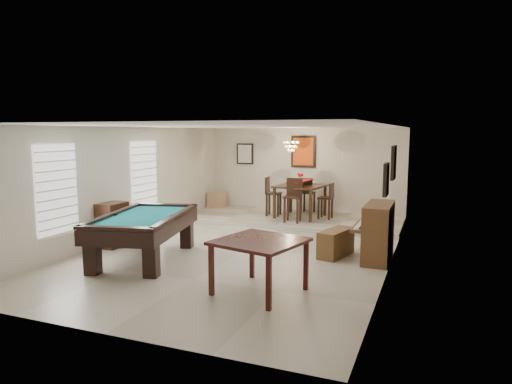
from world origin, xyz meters
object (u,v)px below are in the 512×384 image
Objects in this scene: upright_piano at (372,231)px; dining_chair_south at (293,201)px; dining_chair_west at (274,196)px; dining_chair_east at (326,201)px; dining_table at (300,199)px; dining_chair_north at (308,195)px; corner_bench at (216,200)px; flower_vase at (300,177)px; piano_bench at (336,243)px; square_table at (259,266)px; pool_table at (144,238)px; apothecary_chest at (113,225)px; chandelier at (291,142)px.

dining_chair_south reaches higher than upright_piano.
dining_chair_east is (1.48, 0.07, -0.05)m from dining_chair_west.
dining_chair_west reaches higher than dining_table.
dining_chair_north reaches higher than corner_bench.
flower_vase is at bearing 91.03° from dining_chair_north.
dining_chair_north is (0.02, 0.72, 0.01)m from dining_table.
piano_bench is 0.98× the size of dining_chair_east.
upright_piano is at bearing 3.20° from piano_bench.
dining_chair_west is at bearing 107.32° from square_table.
dining_chair_south is 1.16× the size of dining_chair_east.
dining_chair_north reaches higher than square_table.
corner_bench is at bearing 166.67° from flower_vase.
dining_chair_north reaches higher than dining_table.
dining_chair_south is (1.77, 4.06, 0.27)m from pool_table.
flower_vase is 0.96m from dining_chair_south.
flower_vase is at bearing 88.42° from dining_chair_south.
dining_chair_west is at bearing -83.95° from dining_chair_east.
flower_vase is at bearing 117.58° from piano_bench.
square_table is at bearing -169.12° from dining_chair_west.
apothecary_chest is 5.66m from dining_chair_east.
piano_bench is 3.65m from dining_table.
upright_piano is 5.48m from apothecary_chest.
dining_chair_east is (2.46, 4.88, 0.18)m from pool_table.
dining_chair_west is (-0.77, -0.04, -0.58)m from flower_vase.
square_table is 6.01m from chandelier.
dining_chair_south is at bearing -88.42° from flower_vase.
dining_chair_south is 3.34m from corner_bench.
apothecary_chest is 4.60m from dining_chair_south.
pool_table is at bearing -23.41° from dining_chair_east.
dining_chair_east is at bearing 117.33° from upright_piano.
square_table is 0.91× the size of upright_piano.
upright_piano is 4.33m from chandelier.
pool_table is at bearing -116.71° from dining_chair_south.
dining_chair_north is at bearing 58.61° from apothecary_chest.
chandelier reaches higher than square_table.
dining_chair_north is 1.74× the size of chandelier.
piano_bench is at bearing -176.80° from upright_piano.
chandelier reaches higher than corner_bench.
dining_chair_west reaches higher than piano_bench.
upright_piano is 2.57× the size of corner_bench.
dining_table is at bearing -84.25° from dining_chair_east.
piano_bench is at bearing -62.42° from flower_vase.
square_table is at bearing -80.04° from dining_table.
dining_table is 0.77m from dining_chair_west.
pool_table is 2.11× the size of dining_table.
apothecary_chest is 1.87× the size of corner_bench.
piano_bench is 1.61× the size of chandelier.
dining_chair_north is at bearing 112.81° from piano_bench.
dining_chair_south is 2.24× the size of corner_bench.
piano_bench is 3.40m from dining_chair_east.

